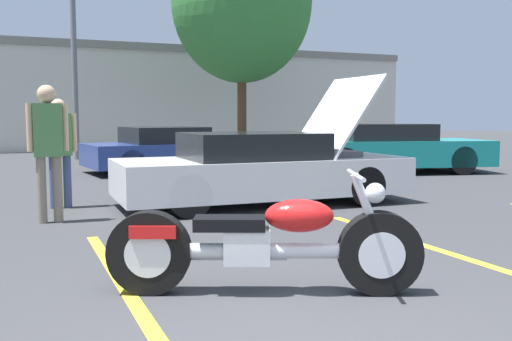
# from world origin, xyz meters

# --- Properties ---
(parking_stripe_middle) EXTENTS (0.12, 5.79, 0.01)m
(parking_stripe_middle) POSITION_xyz_m (-0.76, 0.99, 0.00)
(parking_stripe_middle) COLOR yellow
(parking_stripe_middle) RESTS_ON ground
(parking_stripe_back) EXTENTS (0.12, 5.79, 0.01)m
(parking_stripe_back) POSITION_xyz_m (2.52, 0.99, 0.00)
(parking_stripe_back) COLOR yellow
(parking_stripe_back) RESTS_ON ground
(far_building) EXTENTS (32.00, 4.20, 4.40)m
(far_building) POSITION_xyz_m (0.00, 22.78, 2.34)
(far_building) COLOR beige
(far_building) RESTS_ON ground
(light_pole) EXTENTS (1.21, 0.28, 6.72)m
(light_pole) POSITION_xyz_m (0.38, 16.48, 3.73)
(light_pole) COLOR slate
(light_pole) RESTS_ON ground
(tree_background) EXTENTS (4.85, 4.85, 8.13)m
(tree_background) POSITION_xyz_m (5.83, 15.85, 5.33)
(tree_background) COLOR brown
(tree_background) RESTS_ON ground
(motorcycle) EXTENTS (2.34, 1.17, 0.97)m
(motorcycle) POSITION_xyz_m (0.24, 1.18, 0.40)
(motorcycle) COLOR black
(motorcycle) RESTS_ON ground
(show_car_hood_open) EXTENTS (4.60, 1.85, 2.06)m
(show_car_hood_open) POSITION_xyz_m (2.08, 5.41, 0.57)
(show_car_hood_open) COLOR white
(show_car_hood_open) RESTS_ON ground
(parked_car_right_row) EXTENTS (5.07, 2.95, 1.22)m
(parked_car_right_row) POSITION_xyz_m (7.01, 8.89, 0.59)
(parked_car_right_row) COLOR teal
(parked_car_right_row) RESTS_ON ground
(parked_car_mid_row) EXTENTS (4.34, 2.42, 1.13)m
(parked_car_mid_row) POSITION_xyz_m (2.05, 11.31, 0.55)
(parked_car_mid_row) COLOR navy
(parked_car_mid_row) RESTS_ON ground
(spectator_near_motorcycle) EXTENTS (0.52, 0.22, 1.67)m
(spectator_near_motorcycle) POSITION_xyz_m (-0.93, 6.27, 0.99)
(spectator_near_motorcycle) COLOR #38476B
(spectator_near_motorcycle) RESTS_ON ground
(spectator_by_show_car) EXTENTS (0.52, 0.24, 1.81)m
(spectator_by_show_car) POSITION_xyz_m (-1.14, 5.06, 1.09)
(spectator_by_show_car) COLOR gray
(spectator_by_show_car) RESTS_ON ground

